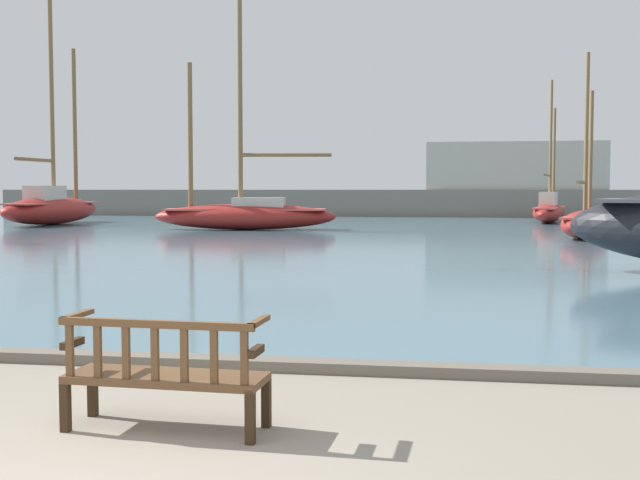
% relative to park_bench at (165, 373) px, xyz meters
% --- Properties ---
extents(harbor_water, '(100.00, 80.00, 0.08)m').
position_rel_park_bench_xyz_m(harbor_water, '(-0.21, 42.39, -0.43)').
color(harbor_water, slate).
rests_on(harbor_water, ground).
extents(quay_edge_kerb, '(40.00, 0.30, 0.12)m').
position_rel_park_bench_xyz_m(quay_edge_kerb, '(-0.21, 2.24, -0.41)').
color(quay_edge_kerb, '#675F54').
rests_on(quay_edge_kerb, ground).
extents(park_bench, '(1.62, 0.59, 0.92)m').
position_rel_park_bench_xyz_m(park_bench, '(0.00, 0.00, 0.00)').
color(park_bench, '#322113').
rests_on(park_bench, ground).
extents(sailboat_nearest_starboard, '(2.59, 8.76, 11.85)m').
position_rel_park_bench_xyz_m(sailboat_nearest_starboard, '(-18.37, 33.20, 0.57)').
color(sailboat_nearest_starboard, maroon).
rests_on(sailboat_nearest_starboard, harbor_water).
extents(sailboat_outer_port, '(8.52, 3.25, 10.58)m').
position_rel_park_bench_xyz_m(sailboat_outer_port, '(-6.96, 29.48, 0.41)').
color(sailboat_outer_port, maroon).
rests_on(sailboat_outer_port, harbor_water).
extents(sailboat_far_port, '(3.05, 6.97, 7.87)m').
position_rel_park_bench_xyz_m(sailboat_far_port, '(7.71, 39.97, 0.30)').
color(sailboat_far_port, maroon).
rests_on(sailboat_far_port, harbor_water).
extents(sailboat_nearest_port, '(2.98, 5.62, 6.99)m').
position_rel_park_bench_xyz_m(sailboat_nearest_port, '(7.29, 25.61, 0.23)').
color(sailboat_nearest_port, maroon).
rests_on(sailboat_nearest_port, harbor_water).
extents(far_breakwater, '(58.62, 2.40, 5.03)m').
position_rel_park_bench_xyz_m(far_breakwater, '(1.24, 48.46, 1.01)').
color(far_breakwater, slate).
rests_on(far_breakwater, ground).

